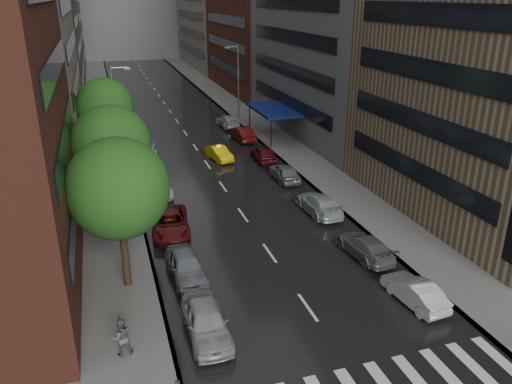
% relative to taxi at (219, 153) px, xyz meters
% --- Properties ---
extents(ground, '(220.00, 220.00, 0.00)m').
position_rel_taxi_xyz_m(ground, '(-1.40, -29.15, -0.66)').
color(ground, gray).
rests_on(ground, ground).
extents(road, '(14.00, 140.00, 0.01)m').
position_rel_taxi_xyz_m(road, '(-1.40, 20.85, -0.65)').
color(road, black).
rests_on(road, ground).
extents(sidewalk_left, '(4.00, 140.00, 0.15)m').
position_rel_taxi_xyz_m(sidewalk_left, '(-10.40, 20.85, -0.58)').
color(sidewalk_left, gray).
rests_on(sidewalk_left, ground).
extents(sidewalk_right, '(4.00, 140.00, 0.15)m').
position_rel_taxi_xyz_m(sidewalk_right, '(7.60, 20.85, -0.58)').
color(sidewalk_right, gray).
rests_on(sidewalk_right, ground).
extents(tree_near, '(5.27, 5.27, 8.39)m').
position_rel_taxi_xyz_m(tree_near, '(-10.00, -20.41, 5.08)').
color(tree_near, '#382619').
rests_on(tree_near, ground).
extents(tree_mid, '(5.25, 5.25, 8.37)m').
position_rel_taxi_xyz_m(tree_mid, '(-10.00, -12.19, 5.07)').
color(tree_mid, '#382619').
rests_on(tree_mid, ground).
extents(tree_far, '(5.08, 5.08, 8.10)m').
position_rel_taxi_xyz_m(tree_far, '(-10.00, 1.20, 4.88)').
color(tree_far, '#382619').
rests_on(tree_far, ground).
extents(taxi, '(2.14, 4.18, 1.31)m').
position_rel_taxi_xyz_m(taxi, '(0.00, 0.00, 0.00)').
color(taxi, yellow).
rests_on(taxi, ground).
extents(parked_cars_left, '(2.92, 41.78, 1.61)m').
position_rel_taxi_xyz_m(parked_cars_left, '(-6.80, -7.81, 0.08)').
color(parked_cars_left, '#A2A1A6').
rests_on(parked_cars_left, ground).
extents(parked_cars_right, '(2.31, 43.14, 1.55)m').
position_rel_taxi_xyz_m(parked_cars_right, '(4.00, -6.27, 0.06)').
color(parked_cars_right, silver).
rests_on(parked_cars_right, ground).
extents(ped_black_umbrella, '(0.96, 0.98, 2.09)m').
position_rel_taxi_xyz_m(ped_black_umbrella, '(-10.62, -26.16, 0.72)').
color(ped_black_umbrella, '#58575D').
rests_on(ped_black_umbrella, sidewalk_left).
extents(street_lamp_left, '(1.74, 0.22, 9.00)m').
position_rel_taxi_xyz_m(street_lamp_left, '(-9.12, 0.85, 4.23)').
color(street_lamp_left, gray).
rests_on(street_lamp_left, sidewalk_left).
extents(street_lamp_right, '(1.74, 0.22, 9.00)m').
position_rel_taxi_xyz_m(street_lamp_right, '(6.32, 15.85, 4.23)').
color(street_lamp_right, gray).
rests_on(street_lamp_right, sidewalk_right).
extents(awning, '(4.00, 8.00, 3.12)m').
position_rel_taxi_xyz_m(awning, '(7.58, 5.85, 2.48)').
color(awning, navy).
rests_on(awning, sidewalk_right).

